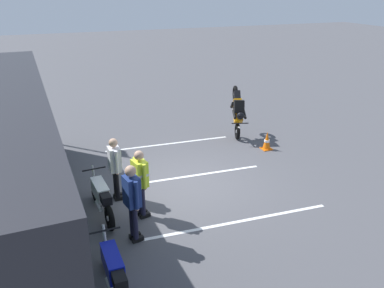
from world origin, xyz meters
name	(u,v)px	position (x,y,z in m)	size (l,w,h in m)	color
ground_plane	(186,182)	(0.00, 0.00, 0.00)	(80.00, 80.00, 0.00)	#4C4C51
spectator_far_left	(132,197)	(-2.16, 2.02, 1.08)	(0.58, 0.36, 1.80)	black
spectator_left	(140,178)	(-1.27, 1.62, 1.03)	(0.58, 0.37, 1.72)	black
spectator_centre	(115,164)	(-0.21, 2.01, 1.00)	(0.57, 0.32, 1.69)	black
parked_motorcycle_silver	(101,197)	(-0.84, 2.49, 0.48)	(2.05, 0.58, 0.99)	black
parked_motorcycle_dark	(114,272)	(-3.63, 2.73, 0.48)	(2.05, 0.58, 0.99)	black
stunt_motorcycle	(238,110)	(2.69, -2.96, 1.05)	(1.83, 0.89, 1.89)	black
traffic_cone	(267,141)	(1.33, -3.40, 0.30)	(0.34, 0.34, 0.63)	orange
bay_line_a	(238,222)	(-2.33, -0.43, 0.00)	(0.33, 4.74, 0.01)	white
bay_line_b	(196,175)	(0.33, -0.43, 0.00)	(0.29, 3.94, 0.01)	white
bay_line_c	(168,144)	(2.99, -0.43, 0.00)	(0.31, 4.38, 0.01)	white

